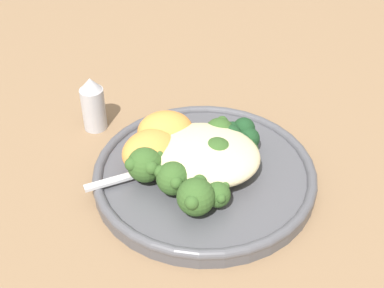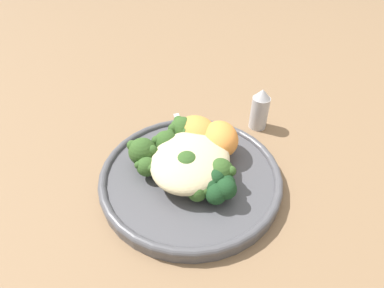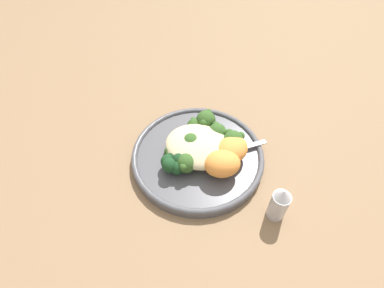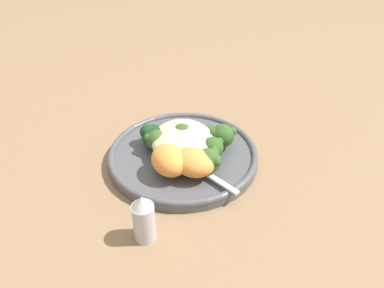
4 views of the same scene
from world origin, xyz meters
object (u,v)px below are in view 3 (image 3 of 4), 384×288
broccoli_stalk_3 (201,137)px  sweet_potato_chunk_1 (222,164)px  broccoli_stalk_4 (193,144)px  plate (200,155)px  kale_tuft (174,162)px  broccoli_stalk_5 (199,152)px  spoon (234,150)px  quinoa_mound (198,145)px  broccoli_stalk_1 (216,138)px  sweet_potato_chunk_2 (216,152)px  sweet_potato_chunk_0 (231,150)px  broccoli_stalk_0 (232,142)px  broccoli_stalk_6 (184,154)px  broccoli_stalk_7 (191,162)px  broccoli_stalk_2 (207,127)px  salt_shaker (279,204)px

broccoli_stalk_3 → sweet_potato_chunk_1: sweet_potato_chunk_1 is taller
broccoli_stalk_3 → broccoli_stalk_4: bearing=127.2°
plate → sweet_potato_chunk_1: (-0.05, 0.03, 0.03)m
kale_tuft → sweet_potato_chunk_1: bearing=-165.6°
broccoli_stalk_5 → spoon: size_ratio=0.95×
quinoa_mound → broccoli_stalk_1: (-0.03, -0.03, -0.00)m
sweet_potato_chunk_2 → spoon: (-0.03, -0.03, -0.01)m
sweet_potato_chunk_1 → spoon: bearing=-99.5°
quinoa_mound → sweet_potato_chunk_0: (-0.06, -0.01, 0.00)m
broccoli_stalk_4 → broccoli_stalk_1: bearing=-122.2°
broccoli_stalk_0 → broccoli_stalk_3: 0.06m
broccoli_stalk_6 → quinoa_mound: bearing=-139.3°
sweet_potato_chunk_1 → broccoli_stalk_7: bearing=11.6°
broccoli_stalk_2 → sweet_potato_chunk_2: bearing=-174.9°
broccoli_stalk_0 → spoon: bearing=-97.5°
broccoli_stalk_2 → spoon: broccoli_stalk_2 is taller
broccoli_stalk_5 → broccoli_stalk_0: bearing=-134.3°
quinoa_mound → sweet_potato_chunk_1: sweet_potato_chunk_1 is taller
broccoli_stalk_1 → salt_shaker: 0.17m
sweet_potato_chunk_1 → sweet_potato_chunk_2: 0.04m
broccoli_stalk_1 → broccoli_stalk_7: bearing=149.9°
sweet_potato_chunk_0 → spoon: size_ratio=0.78×
plate → salt_shaker: size_ratio=3.43×
kale_tuft → spoon: kale_tuft is taller
plate → broccoli_stalk_7: size_ratio=3.24×
quinoa_mound → broccoli_stalk_4: 0.01m
broccoli_stalk_7 → sweet_potato_chunk_0: bearing=-179.9°
broccoli_stalk_5 → sweet_potato_chunk_1: size_ratio=1.26×
sweet_potato_chunk_0 → sweet_potato_chunk_2: sweet_potato_chunk_0 is taller
broccoli_stalk_3 → salt_shaker: size_ratio=1.28×
spoon → broccoli_stalk_4: bearing=160.2°
kale_tuft → salt_shaker: bearing=174.5°
plate → sweet_potato_chunk_0: bearing=-171.7°
salt_shaker → kale_tuft: bearing=-5.5°
kale_tuft → spoon: 0.12m
quinoa_mound → broccoli_stalk_1: quinoa_mound is taller
broccoli_stalk_2 → broccoli_stalk_3: (0.01, 0.02, -0.01)m
sweet_potato_chunk_0 → salt_shaker: size_ratio=0.90×
broccoli_stalk_4 → broccoli_stalk_6: broccoli_stalk_4 is taller
broccoli_stalk_3 → broccoli_stalk_5: size_ratio=1.16×
broccoli_stalk_3 → sweet_potato_chunk_1: 0.08m
plate → broccoli_stalk_7: (0.00, 0.04, 0.03)m
sweet_potato_chunk_2 → spoon: sweet_potato_chunk_2 is taller
sweet_potato_chunk_0 → sweet_potato_chunk_2: size_ratio=1.11×
kale_tuft → broccoli_stalk_4: bearing=-111.5°
broccoli_stalk_6 → broccoli_stalk_7: broccoli_stalk_7 is taller
spoon → broccoli_stalk_3: bearing=138.4°
broccoli_stalk_5 → sweet_potato_chunk_0: bearing=-153.4°
broccoli_stalk_7 → sweet_potato_chunk_0: (-0.06, -0.05, 0.00)m
broccoli_stalk_0 → spoon: 0.02m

